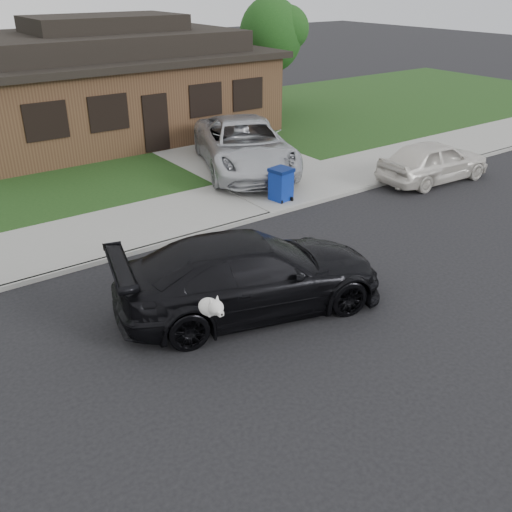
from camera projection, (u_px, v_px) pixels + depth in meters
ground at (227, 309)px, 11.77m from camera, size 120.00×120.00×0.00m
sidewalk at (126, 228)px, 15.39m from camera, size 60.00×3.00×0.12m
curb at (151, 247)px, 14.29m from camera, size 60.00×0.12×0.12m
lawn at (37, 158)px, 21.22m from camera, size 60.00×13.00×0.13m
driveway at (216, 150)px, 22.16m from camera, size 4.50×13.00×0.14m
sedan at (251, 274)px, 11.46m from camera, size 5.87×3.54×1.59m
minivan at (245, 145)px, 19.43m from camera, size 4.93×6.71×1.69m
white_compact at (434, 161)px, 18.79m from camera, size 4.15×1.87×1.38m
recycling_bin at (281, 184)px, 16.92m from camera, size 0.68×0.69×0.99m
house at (111, 83)px, 23.84m from camera, size 12.60×8.60×4.65m
tree_1 at (274, 34)px, 26.96m from camera, size 3.15×3.00×5.25m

